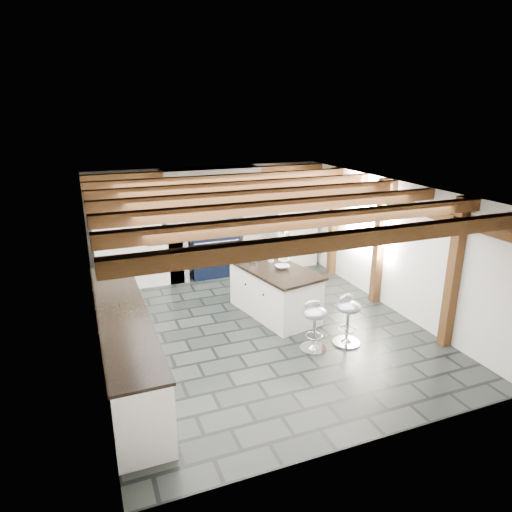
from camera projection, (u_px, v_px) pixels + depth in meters
name	position (u px, v px, depth m)	size (l,w,h in m)	color
ground	(259.00, 326.00, 7.60)	(6.00, 6.00, 0.00)	black
room_shell	(199.00, 246.00, 8.31)	(6.00, 6.03, 6.00)	silver
range_cooker	(213.00, 254.00, 9.82)	(1.00, 0.63, 0.99)	black
kitchen_island	(274.00, 290.00, 7.94)	(1.23, 1.88, 1.14)	white
bar_stool_near	(348.00, 314.00, 6.90)	(0.46, 0.46, 0.78)	silver
bar_stool_far	(314.00, 320.00, 6.74)	(0.41, 0.41, 0.76)	silver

